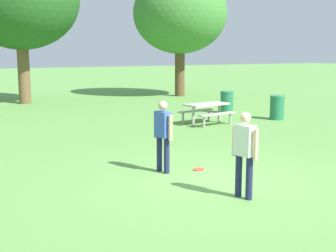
{
  "coord_description": "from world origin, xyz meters",
  "views": [
    {
      "loc": [
        -5.21,
        -8.23,
        2.8
      ],
      "look_at": [
        -0.49,
        1.43,
        1.0
      ],
      "focal_mm": 49.74,
      "sensor_mm": 36.0,
      "label": 1
    }
  ],
  "objects_px": {
    "tree_far_right": "(20,0)",
    "tree_slender_mid": "(180,14)",
    "person_thrower": "(163,132)",
    "trash_can_beside_table": "(277,107)",
    "frisbee": "(199,169)",
    "picnic_table_near": "(207,109)",
    "trash_can_further_along": "(227,102)",
    "person_catcher": "(245,149)"
  },
  "relations": [
    {
      "from": "person_catcher",
      "to": "picnic_table_near",
      "type": "height_order",
      "value": "person_catcher"
    },
    {
      "from": "tree_slender_mid",
      "to": "trash_can_further_along",
      "type": "bearing_deg",
      "value": -101.68
    },
    {
      "from": "person_thrower",
      "to": "person_catcher",
      "type": "relative_size",
      "value": 1.0
    },
    {
      "from": "tree_far_right",
      "to": "tree_slender_mid",
      "type": "relative_size",
      "value": 1.08
    },
    {
      "from": "person_catcher",
      "to": "trash_can_beside_table",
      "type": "height_order",
      "value": "person_catcher"
    },
    {
      "from": "trash_can_beside_table",
      "to": "tree_slender_mid",
      "type": "relative_size",
      "value": 0.14
    },
    {
      "from": "trash_can_further_along",
      "to": "trash_can_beside_table",
      "type": "bearing_deg",
      "value": -73.1
    },
    {
      "from": "picnic_table_near",
      "to": "trash_can_further_along",
      "type": "height_order",
      "value": "trash_can_further_along"
    },
    {
      "from": "frisbee",
      "to": "person_thrower",
      "type": "bearing_deg",
      "value": 167.22
    },
    {
      "from": "tree_far_right",
      "to": "tree_slender_mid",
      "type": "bearing_deg",
      "value": -0.52
    },
    {
      "from": "person_catcher",
      "to": "trash_can_further_along",
      "type": "xyz_separation_m",
      "value": [
        6.16,
        10.01,
        -0.46
      ]
    },
    {
      "from": "frisbee",
      "to": "trash_can_beside_table",
      "type": "relative_size",
      "value": 0.28
    },
    {
      "from": "picnic_table_near",
      "to": "tree_slender_mid",
      "type": "height_order",
      "value": "tree_slender_mid"
    },
    {
      "from": "trash_can_further_along",
      "to": "tree_slender_mid",
      "type": "distance_m",
      "value": 8.68
    },
    {
      "from": "trash_can_beside_table",
      "to": "trash_can_further_along",
      "type": "distance_m",
      "value": 2.58
    },
    {
      "from": "trash_can_further_along",
      "to": "tree_slender_mid",
      "type": "height_order",
      "value": "tree_slender_mid"
    },
    {
      "from": "person_thrower",
      "to": "frisbee",
      "type": "bearing_deg",
      "value": -12.78
    },
    {
      "from": "frisbee",
      "to": "trash_can_further_along",
      "type": "bearing_deg",
      "value": 53.12
    },
    {
      "from": "person_catcher",
      "to": "frisbee",
      "type": "bearing_deg",
      "value": 83.16
    },
    {
      "from": "frisbee",
      "to": "trash_can_further_along",
      "type": "distance_m",
      "value": 9.85
    },
    {
      "from": "person_thrower",
      "to": "trash_can_further_along",
      "type": "xyz_separation_m",
      "value": [
        6.74,
        7.68,
        -0.46
      ]
    },
    {
      "from": "person_thrower",
      "to": "trash_can_beside_table",
      "type": "xyz_separation_m",
      "value": [
        7.49,
        5.21,
        -0.46
      ]
    },
    {
      "from": "tree_slender_mid",
      "to": "person_catcher",
      "type": "bearing_deg",
      "value": -113.82
    },
    {
      "from": "person_thrower",
      "to": "person_catcher",
      "type": "distance_m",
      "value": 2.41
    },
    {
      "from": "frisbee",
      "to": "picnic_table_near",
      "type": "height_order",
      "value": "picnic_table_near"
    },
    {
      "from": "person_thrower",
      "to": "tree_far_right",
      "type": "distance_m",
      "value": 15.75
    },
    {
      "from": "person_catcher",
      "to": "tree_slender_mid",
      "type": "relative_size",
      "value": 0.23
    },
    {
      "from": "picnic_table_near",
      "to": "person_thrower",
      "type": "bearing_deg",
      "value": -128.81
    },
    {
      "from": "person_catcher",
      "to": "frisbee",
      "type": "height_order",
      "value": "person_catcher"
    },
    {
      "from": "person_thrower",
      "to": "picnic_table_near",
      "type": "relative_size",
      "value": 0.84
    },
    {
      "from": "frisbee",
      "to": "tree_far_right",
      "type": "relative_size",
      "value": 0.03
    },
    {
      "from": "person_thrower",
      "to": "person_catcher",
      "type": "xyz_separation_m",
      "value": [
        0.58,
        -2.34,
        0.0
      ]
    },
    {
      "from": "trash_can_beside_table",
      "to": "trash_can_further_along",
      "type": "relative_size",
      "value": 1.0
    },
    {
      "from": "trash_can_further_along",
      "to": "person_thrower",
      "type": "bearing_deg",
      "value": -131.27
    },
    {
      "from": "person_catcher",
      "to": "tree_far_right",
      "type": "relative_size",
      "value": 0.21
    },
    {
      "from": "trash_can_further_along",
      "to": "tree_far_right",
      "type": "relative_size",
      "value": 0.13
    },
    {
      "from": "frisbee",
      "to": "trash_can_further_along",
      "type": "relative_size",
      "value": 0.28
    },
    {
      "from": "picnic_table_near",
      "to": "trash_can_further_along",
      "type": "xyz_separation_m",
      "value": [
        2.33,
        2.2,
        -0.08
      ]
    },
    {
      "from": "frisbee",
      "to": "tree_far_right",
      "type": "bearing_deg",
      "value": 95.36
    },
    {
      "from": "frisbee",
      "to": "tree_slender_mid",
      "type": "relative_size",
      "value": 0.04
    },
    {
      "from": "picnic_table_near",
      "to": "trash_can_beside_table",
      "type": "relative_size",
      "value": 2.04
    },
    {
      "from": "person_thrower",
      "to": "trash_can_further_along",
      "type": "distance_m",
      "value": 10.23
    }
  ]
}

